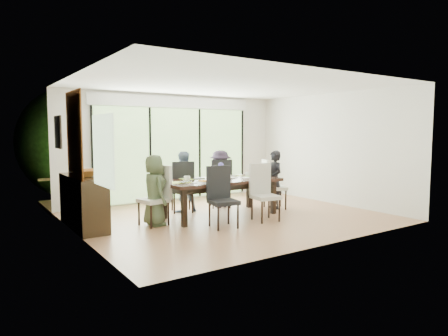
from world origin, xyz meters
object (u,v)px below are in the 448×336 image
table_top (220,181)px  chair_near_right (266,192)px  chair_right_end (275,184)px  chair_far_right (220,183)px  vase (221,176)px  person_far_right (220,179)px  laptop (186,182)px  chair_far_left (182,186)px  cup_c (248,174)px  person_far_left (182,182)px  cup_b (229,177)px  cup_a (187,178)px  chair_near_left (224,197)px  chair_left_end (153,196)px  sideboard (83,202)px  person_left_end (154,190)px  person_right_end (274,180)px  bowl (84,173)px

table_top → chair_near_right: (0.50, -0.87, -0.18)m
chair_right_end → table_top: bearing=114.1°
chair_far_right → vase: (-0.50, -0.80, 0.27)m
person_far_right → laptop: size_ratio=3.91×
laptop → chair_near_right: bearing=-70.3°
chair_far_right → chair_near_right: size_ratio=1.00×
table_top → chair_far_left: bearing=117.9°
table_top → cup_c: bearing=7.1°
person_far_left → cup_c: person_far_left is taller
person_far_left → cup_b: 1.12m
chair_far_left → chair_far_right: bearing=-160.1°
cup_a → person_far_right: bearing=28.5°
laptop → cup_b: 1.00m
chair_near_left → cup_b: bearing=58.4°
chair_right_end → chair_far_right: bearing=72.2°
chair_left_end → cup_c: 2.32m
laptop → chair_near_left: bearing=-106.2°
person_far_left → vase: (0.50, -0.78, 0.17)m
chair_right_end → sideboard: size_ratio=0.67×
table_top → chair_right_end: 1.51m
chair_near_right → laptop: (-1.35, 0.77, 0.22)m
chair_left_end → person_left_end: person_left_end is taller
chair_far_left → person_far_left: person_far_left is taller
person_right_end → cup_b: bearing=-74.8°
chair_left_end → chair_near_right: (2.00, -0.87, 0.00)m
table_top → person_right_end: size_ratio=1.86×
chair_far_right → person_left_end: size_ratio=0.85×
vase → bowl: (-2.69, 0.43, 0.18)m
chair_near_left → cup_c: 1.64m
laptop → sideboard: size_ratio=0.20×
chair_right_end → chair_near_left: 2.18m
person_right_end → sideboard: bearing=-87.1°
cup_c → bowl: size_ratio=0.25×
bowl → person_far_right: bearing=6.3°
chair_right_end → chair_near_left: same height
chair_near_left → laptop: 0.87m
cup_a → chair_left_end: bearing=-169.4°
person_far_right → laptop: person_far_right is taller
chair_far_right → chair_far_left: bearing=22.7°
chair_near_right → person_left_end: size_ratio=0.85×
bowl → chair_far_right: bearing=6.6°
person_right_end → laptop: (-2.33, -0.10, 0.12)m
chair_near_right → sideboard: 3.46m
chair_right_end → cup_b: (-1.35, -0.10, 0.25)m
chair_far_right → person_far_right: size_ratio=0.85×
chair_left_end → person_far_left: person_far_left is taller
table_top → chair_near_left: size_ratio=2.18×
cup_c → person_right_end: bearing=-8.4°
chair_near_right → sideboard: bearing=163.9°
chair_near_right → person_left_end: bearing=165.0°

